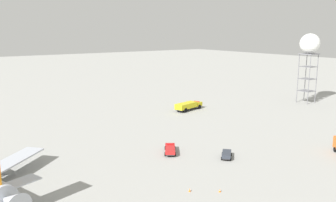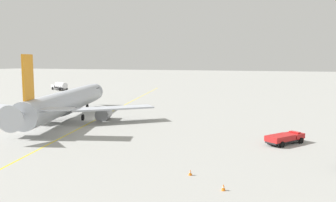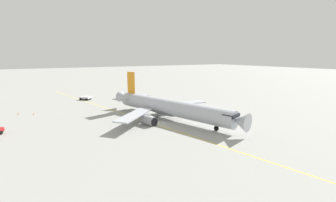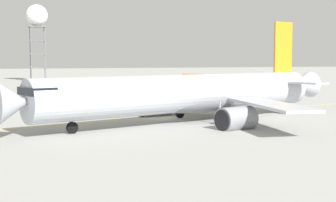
{
  "view_description": "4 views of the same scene",
  "coord_description": "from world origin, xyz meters",
  "px_view_note": "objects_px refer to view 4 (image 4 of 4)",
  "views": [
    {
      "loc": [
        -7.44,
        -65.76,
        24.76
      ],
      "look_at": [
        40.64,
        2.43,
        8.15
      ],
      "focal_mm": 38.25,
      "sensor_mm": 36.0,
      "label": 1
    },
    {
      "loc": [
        34.52,
        -56.57,
        10.83
      ],
      "look_at": [
        13.6,
        0.35,
        3.81
      ],
      "focal_mm": 38.14,
      "sensor_mm": 36.0,
      "label": 2
    },
    {
      "loc": [
        23.95,
        47.23,
        16.21
      ],
      "look_at": [
        -6.65,
        -5.09,
        4.21
      ],
      "focal_mm": 24.34,
      "sensor_mm": 36.0,
      "label": 3
    },
    {
      "loc": [
        -54.72,
        17.33,
        6.95
      ],
      "look_at": [
        -3.67,
        -0.35,
        2.23
      ],
      "focal_mm": 51.89,
      "sensor_mm": 36.0,
      "label": 4
    }
  ],
  "objects_px": {
    "catering_truck_truck": "(196,79)",
    "radar_tower": "(37,17)",
    "safety_cone_near": "(244,95)",
    "safety_cone_mid": "(248,93)",
    "airliner_main": "(190,95)",
    "ops_pickup_truck": "(148,91)",
    "baggage_truck_truck": "(177,89)"
  },
  "relations": [
    {
      "from": "safety_cone_near",
      "to": "ops_pickup_truck",
      "type": "bearing_deg",
      "value": 64.2
    },
    {
      "from": "airliner_main",
      "to": "safety_cone_near",
      "type": "relative_size",
      "value": 74.92
    },
    {
      "from": "ops_pickup_truck",
      "to": "safety_cone_near",
      "type": "relative_size",
      "value": 10.61
    },
    {
      "from": "ops_pickup_truck",
      "to": "radar_tower",
      "type": "distance_m",
      "value": 72.61
    },
    {
      "from": "catering_truck_truck",
      "to": "radar_tower",
      "type": "xyz_separation_m",
      "value": [
        40.57,
        36.4,
        18.02
      ]
    },
    {
      "from": "safety_cone_near",
      "to": "safety_cone_mid",
      "type": "distance_m",
      "value": 4.68
    },
    {
      "from": "catering_truck_truck",
      "to": "radar_tower",
      "type": "distance_m",
      "value": 57.41
    },
    {
      "from": "safety_cone_near",
      "to": "safety_cone_mid",
      "type": "bearing_deg",
      "value": -37.29
    },
    {
      "from": "catering_truck_truck",
      "to": "ops_pickup_truck",
      "type": "height_order",
      "value": "catering_truck_truck"
    },
    {
      "from": "catering_truck_truck",
      "to": "airliner_main",
      "type": "bearing_deg",
      "value": -74.06
    },
    {
      "from": "baggage_truck_truck",
      "to": "ops_pickup_truck",
      "type": "distance_m",
      "value": 11.47
    },
    {
      "from": "airliner_main",
      "to": "safety_cone_mid",
      "type": "distance_m",
      "value": 42.97
    },
    {
      "from": "radar_tower",
      "to": "safety_cone_near",
      "type": "bearing_deg",
      "value": -157.69
    },
    {
      "from": "baggage_truck_truck",
      "to": "radar_tower",
      "type": "distance_m",
      "value": 68.26
    },
    {
      "from": "radar_tower",
      "to": "safety_cone_mid",
      "type": "xyz_separation_m",
      "value": [
        -72.63,
        -34.16,
        -19.41
      ]
    },
    {
      "from": "safety_cone_near",
      "to": "safety_cone_mid",
      "type": "height_order",
      "value": "same"
    },
    {
      "from": "catering_truck_truck",
      "to": "radar_tower",
      "type": "bearing_deg",
      "value": 170.71
    },
    {
      "from": "catering_truck_truck",
      "to": "ops_pickup_truck",
      "type": "xyz_separation_m",
      "value": [
        -27.91,
        21.35,
        -0.85
      ]
    },
    {
      "from": "catering_truck_truck",
      "to": "radar_tower",
      "type": "relative_size",
      "value": 0.32
    },
    {
      "from": "baggage_truck_truck",
      "to": "safety_cone_near",
      "type": "bearing_deg",
      "value": -16.93
    },
    {
      "from": "baggage_truck_truck",
      "to": "catering_truck_truck",
      "type": "bearing_deg",
      "value": 105.37
    },
    {
      "from": "safety_cone_mid",
      "to": "airliner_main",
      "type": "bearing_deg",
      "value": 143.1
    },
    {
      "from": "safety_cone_mid",
      "to": "radar_tower",
      "type": "bearing_deg",
      "value": 25.19
    },
    {
      "from": "airliner_main",
      "to": "catering_truck_truck",
      "type": "height_order",
      "value": "airliner_main"
    },
    {
      "from": "catering_truck_truck",
      "to": "baggage_truck_truck",
      "type": "distance_m",
      "value": 24.09
    },
    {
      "from": "catering_truck_truck",
      "to": "baggage_truck_truck",
      "type": "xyz_separation_m",
      "value": [
        -20.52,
        12.58,
        -0.94
      ]
    },
    {
      "from": "airliner_main",
      "to": "radar_tower",
      "type": "height_order",
      "value": "radar_tower"
    },
    {
      "from": "baggage_truck_truck",
      "to": "safety_cone_mid",
      "type": "bearing_deg",
      "value": -1.24
    },
    {
      "from": "baggage_truck_truck",
      "to": "safety_cone_near",
      "type": "height_order",
      "value": "baggage_truck_truck"
    },
    {
      "from": "catering_truck_truck",
      "to": "baggage_truck_truck",
      "type": "height_order",
      "value": "catering_truck_truck"
    },
    {
      "from": "ops_pickup_truck",
      "to": "safety_cone_near",
      "type": "xyz_separation_m",
      "value": [
        -7.87,
        -16.27,
        -0.53
      ]
    },
    {
      "from": "radar_tower",
      "to": "safety_cone_near",
      "type": "relative_size",
      "value": 42.91
    }
  ]
}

